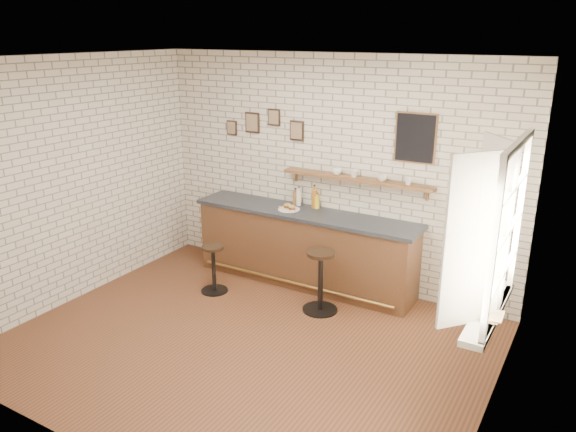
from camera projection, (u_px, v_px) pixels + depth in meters
The scene contains 21 objects.
ground at pixel (246, 343), 6.12m from camera, with size 5.00×5.00×0.00m, color brown.
bar_counter at pixel (305, 247), 7.46m from camera, with size 3.10×0.65×1.01m.
sandwich_plate at pixel (289, 209), 7.36m from camera, with size 0.28×0.28×0.01m, color white.
ciabatta_sandwich at pixel (290, 207), 7.35m from camera, with size 0.22×0.16×0.06m.
potato_chips at pixel (288, 209), 7.37m from camera, with size 0.26×0.18×0.00m.
bitters_bottle_brown at pixel (295, 198), 7.56m from camera, with size 0.07×0.07×0.23m.
bitters_bottle_white at pixel (299, 198), 7.53m from camera, with size 0.07×0.07×0.26m.
bitters_bottle_amber at pixel (314, 199), 7.41m from camera, with size 0.08×0.08×0.31m.
condiment_bottle_yellow at pixel (317, 202), 7.40m from camera, with size 0.07×0.07×0.21m.
bar_stool_left at pixel (214, 267), 7.25m from camera, with size 0.35×0.35×0.63m.
bar_stool_right at pixel (321, 279), 6.72m from camera, with size 0.43×0.43×0.77m.
wall_shelf at pixel (356, 179), 7.02m from camera, with size 2.00×0.18×0.18m.
shelf_cup_a at pixel (337, 171), 7.13m from camera, with size 0.12×0.12×0.10m, color white.
shelf_cup_b at pixel (354, 174), 7.01m from camera, with size 0.10×0.10×0.09m, color white.
shelf_cup_c at pixel (382, 177), 6.83m from camera, with size 0.12×0.12×0.09m, color white.
shelf_cup_d at pixel (408, 181), 6.68m from camera, with size 0.09×0.09×0.08m, color white.
back_wall_decor at pixel (347, 132), 6.99m from camera, with size 2.96×0.02×0.56m.
window_sill at pixel (489, 311), 4.93m from camera, with size 0.20×1.35×0.06m.
casement_window at pixel (493, 230), 4.72m from camera, with size 0.40×1.30×1.56m.
book_lower at pixel (482, 316), 4.77m from camera, with size 0.15×0.20×0.02m, color tan.
book_upper at pixel (482, 313), 4.78m from camera, with size 0.17×0.23×0.02m, color tan.
Camera 1 is at (3.11, -4.40, 3.25)m, focal length 35.00 mm.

